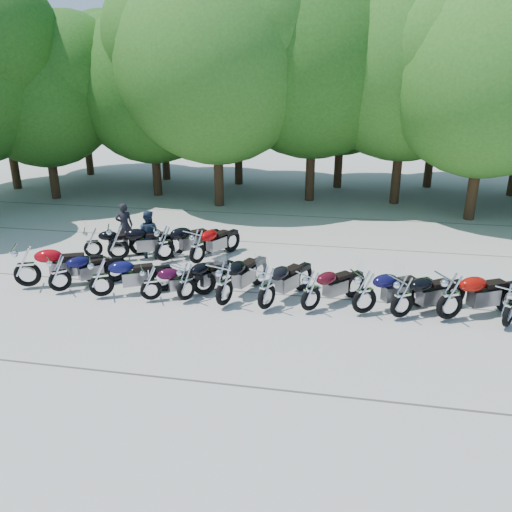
% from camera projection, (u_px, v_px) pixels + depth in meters
% --- Properties ---
extents(ground, '(90.00, 90.00, 0.00)m').
position_uv_depth(ground, '(245.00, 316.00, 12.67)').
color(ground, '#9E9A8E').
rests_on(ground, ground).
extents(tree_0, '(7.50, 7.50, 9.21)m').
position_uv_depth(tree_0, '(1.00, 83.00, 25.50)').
color(tree_0, '#3A2614').
rests_on(tree_0, ground).
extents(tree_1, '(6.97, 6.97, 8.55)m').
position_uv_depth(tree_1, '(42.00, 93.00, 23.43)').
color(tree_1, '#3A2614').
rests_on(tree_1, ground).
extents(tree_2, '(7.31, 7.31, 8.97)m').
position_uv_depth(tree_2, '(151.00, 87.00, 24.01)').
color(tree_2, '#3A2614').
rests_on(tree_2, ground).
extents(tree_3, '(8.70, 8.70, 10.67)m').
position_uv_depth(tree_3, '(216.00, 63.00, 21.56)').
color(tree_3, '#3A2614').
rests_on(tree_3, ground).
extents(tree_4, '(9.13, 9.13, 11.20)m').
position_uv_depth(tree_4, '(314.00, 56.00, 22.46)').
color(tree_4, '#3A2614').
rests_on(tree_4, ground).
extents(tree_5, '(9.04, 9.04, 11.10)m').
position_uv_depth(tree_5, '(408.00, 57.00, 21.89)').
color(tree_5, '#3A2614').
rests_on(tree_5, ground).
extents(tree_6, '(8.00, 8.00, 9.82)m').
position_uv_depth(tree_6, '(490.00, 75.00, 19.43)').
color(tree_6, '#3A2614').
rests_on(tree_6, ground).
extents(tree_9, '(7.59, 7.59, 9.32)m').
position_uv_depth(tree_9, '(80.00, 81.00, 29.42)').
color(tree_9, '#3A2614').
rests_on(tree_9, ground).
extents(tree_10, '(7.78, 7.78, 9.55)m').
position_uv_depth(tree_10, '(161.00, 79.00, 27.90)').
color(tree_10, '#3A2614').
rests_on(tree_10, ground).
extents(tree_11, '(7.56, 7.56, 9.28)m').
position_uv_depth(tree_11, '(238.00, 82.00, 26.67)').
color(tree_11, '#3A2614').
rests_on(tree_11, ground).
extents(tree_12, '(7.88, 7.88, 9.67)m').
position_uv_depth(tree_12, '(343.00, 78.00, 25.68)').
color(tree_12, '#3A2614').
rests_on(tree_12, ground).
extents(tree_13, '(8.31, 8.31, 10.20)m').
position_uv_depth(tree_13, '(440.00, 71.00, 25.67)').
color(tree_13, '#3A2614').
rests_on(tree_13, ground).
extents(motorcycle_0, '(2.67, 1.75, 1.45)m').
position_uv_depth(motorcycle_0, '(26.00, 265.00, 14.08)').
color(motorcycle_0, '#9E050E').
rests_on(motorcycle_0, ground).
extents(motorcycle_1, '(2.06, 2.03, 1.25)m').
position_uv_depth(motorcycle_1, '(59.00, 272.00, 13.82)').
color(motorcycle_1, black).
rests_on(motorcycle_1, ground).
extents(motorcycle_2, '(2.37, 1.71, 1.31)m').
position_uv_depth(motorcycle_2, '(101.00, 276.00, 13.48)').
color(motorcycle_2, '#0D0E3D').
rests_on(motorcycle_2, ground).
extents(motorcycle_3, '(2.07, 1.53, 1.15)m').
position_uv_depth(motorcycle_3, '(151.00, 282.00, 13.31)').
color(motorcycle_3, '#33071E').
rests_on(motorcycle_3, ground).
extents(motorcycle_4, '(1.65, 2.21, 1.22)m').
position_uv_depth(motorcycle_4, '(186.00, 281.00, 13.28)').
color(motorcycle_4, black).
rests_on(motorcycle_4, ground).
extents(motorcycle_5, '(1.55, 2.58, 1.40)m').
position_uv_depth(motorcycle_5, '(224.00, 283.00, 12.95)').
color(motorcycle_5, black).
rests_on(motorcycle_5, ground).
extents(motorcycle_6, '(1.75, 2.44, 1.34)m').
position_uv_depth(motorcycle_6, '(267.00, 287.00, 12.74)').
color(motorcycle_6, black).
rests_on(motorcycle_6, ground).
extents(motorcycle_7, '(2.02, 2.10, 1.26)m').
position_uv_depth(motorcycle_7, '(311.00, 290.00, 12.67)').
color(motorcycle_7, '#3E0810').
rests_on(motorcycle_7, ground).
extents(motorcycle_8, '(2.42, 1.80, 1.34)m').
position_uv_depth(motorcycle_8, '(365.00, 291.00, 12.50)').
color(motorcycle_8, black).
rests_on(motorcycle_8, ground).
extents(motorcycle_9, '(2.32, 1.89, 1.31)m').
position_uv_depth(motorcycle_9, '(403.00, 296.00, 12.28)').
color(motorcycle_9, black).
rests_on(motorcycle_9, ground).
extents(motorcycle_10, '(2.60, 1.85, 1.43)m').
position_uv_depth(motorcycle_10, '(451.00, 295.00, 12.16)').
color(motorcycle_10, '#930C05').
rests_on(motorcycle_10, ground).
extents(motorcycle_11, '(1.76, 2.25, 1.26)m').
position_uv_depth(motorcycle_11, '(510.00, 305.00, 11.85)').
color(motorcycle_11, black).
rests_on(motorcycle_11, ground).
extents(motorcycle_12, '(2.17, 1.51, 1.19)m').
position_uv_depth(motorcycle_12, '(93.00, 242.00, 16.49)').
color(motorcycle_12, black).
rests_on(motorcycle_12, ground).
extents(motorcycle_13, '(2.54, 1.67, 1.38)m').
position_uv_depth(motorcycle_13, '(118.00, 242.00, 16.22)').
color(motorcycle_13, black).
rests_on(motorcycle_13, ground).
extents(motorcycle_14, '(2.28, 2.28, 1.40)m').
position_uv_depth(motorcycle_14, '(164.00, 242.00, 16.10)').
color(motorcycle_14, black).
rests_on(motorcycle_14, ground).
extents(motorcycle_15, '(1.72, 2.40, 1.32)m').
position_uv_depth(motorcycle_15, '(197.00, 246.00, 15.92)').
color(motorcycle_15, '#A00506').
rests_on(motorcycle_15, ground).
extents(rider_0, '(0.69, 0.58, 1.63)m').
position_uv_depth(rider_0, '(124.00, 225.00, 17.56)').
color(rider_0, black).
rests_on(rider_0, ground).
extents(rider_1, '(0.80, 0.63, 1.61)m').
position_uv_depth(rider_1, '(148.00, 234.00, 16.63)').
color(rider_1, '#213145').
rests_on(rider_1, ground).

